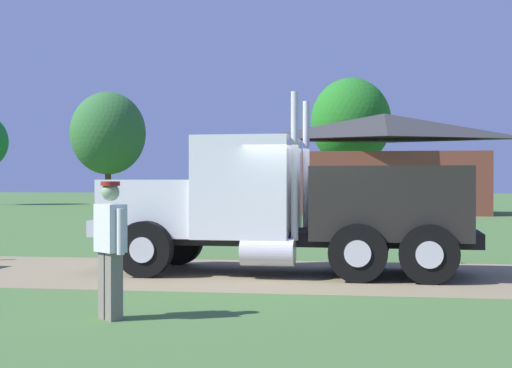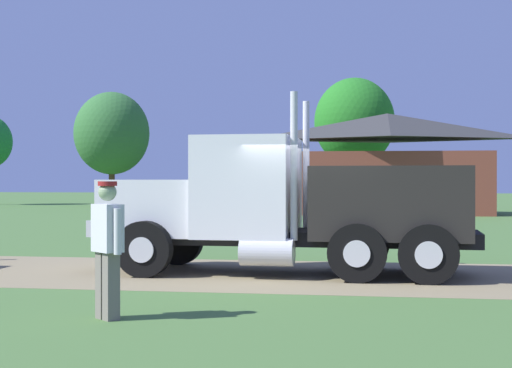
# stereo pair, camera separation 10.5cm
# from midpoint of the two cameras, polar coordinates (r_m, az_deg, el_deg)

# --- Properties ---
(ground_plane) EXTENTS (200.00, 200.00, 0.00)m
(ground_plane) POSITION_cam_midpoint_polar(r_m,az_deg,el_deg) (15.19, 4.43, -6.69)
(ground_plane) COLOR #476E35
(dirt_track) EXTENTS (120.00, 5.19, 0.01)m
(dirt_track) POSITION_cam_midpoint_polar(r_m,az_deg,el_deg) (15.19, 4.43, -6.68)
(dirt_track) COLOR #877957
(dirt_track) RESTS_ON ground_plane
(truck_foreground_white) EXTENTS (7.51, 2.80, 3.49)m
(truck_foreground_white) POSITION_cam_midpoint_polar(r_m,az_deg,el_deg) (15.36, 2.67, -1.63)
(truck_foreground_white) COLOR black
(truck_foreground_white) RESTS_ON ground_plane
(visitor_walking_mid) EXTENTS (0.51, 0.49, 1.83)m
(visitor_walking_mid) POSITION_cam_midpoint_polar(r_m,az_deg,el_deg) (10.49, -10.55, -4.27)
(visitor_walking_mid) COLOR silver
(visitor_walking_mid) RESTS_ON ground_plane
(shed_building) EXTENTS (11.49, 5.74, 5.53)m
(shed_building) POSITION_cam_midpoint_polar(r_m,az_deg,el_deg) (43.31, 9.68, 1.37)
(shed_building) COLOR brown
(shed_building) RESTS_ON ground_plane
(tree_mid) EXTENTS (5.46, 5.46, 8.29)m
(tree_mid) POSITION_cam_midpoint_polar(r_m,az_deg,el_deg) (57.61, -10.48, 3.67)
(tree_mid) COLOR #513823
(tree_mid) RESTS_ON ground_plane
(tree_right) EXTENTS (5.40, 5.40, 8.75)m
(tree_right) POSITION_cam_midpoint_polar(r_m,az_deg,el_deg) (52.88, 7.28, 4.52)
(tree_right) COLOR #513823
(tree_right) RESTS_ON ground_plane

